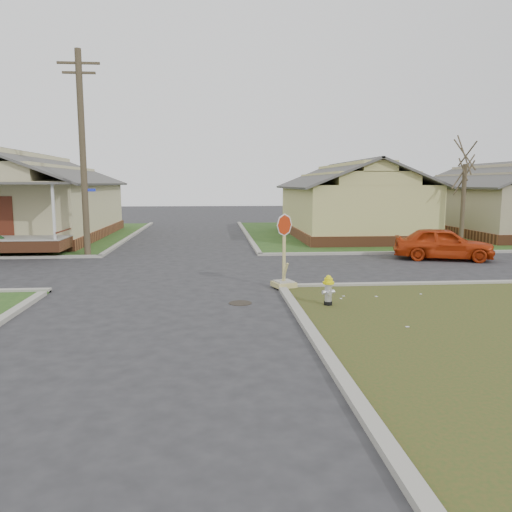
{
  "coord_description": "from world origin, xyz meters",
  "views": [
    {
      "loc": [
        1.49,
        -13.97,
        3.29
      ],
      "look_at": [
        2.77,
        1.0,
        1.1
      ],
      "focal_mm": 35.0,
      "sensor_mm": 36.0,
      "label": 1
    }
  ],
  "objects": [
    {
      "name": "utility_pole",
      "position": [
        -4.2,
        8.9,
        4.66
      ],
      "size": [
        1.8,
        0.28,
        9.0
      ],
      "color": "#423626",
      "rests_on": "ground"
    },
    {
      "name": "red_sedan",
      "position": [
        11.43,
        6.76,
        0.71
      ],
      "size": [
        4.45,
        2.81,
        1.41
      ],
      "primitive_type": "imported",
      "rotation": [
        0.0,
        0.0,
        1.27
      ],
      "color": "#B2300C",
      "rests_on": "ground"
    },
    {
      "name": "ground",
      "position": [
        0.0,
        0.0,
        0.0
      ],
      "size": [
        120.0,
        120.0,
        0.0
      ],
      "primitive_type": "plane",
      "color": "#262528",
      "rests_on": "ground"
    },
    {
      "name": "tree_mid_right",
      "position": [
        14.0,
        10.2,
        2.15
      ],
      "size": [
        0.22,
        0.22,
        4.2
      ],
      "primitive_type": "cylinder",
      "color": "#423626",
      "rests_on": "verge_far_right"
    },
    {
      "name": "manhole",
      "position": [
        2.2,
        -0.5,
        0.01
      ],
      "size": [
        0.64,
        0.64,
        0.01
      ],
      "primitive_type": "cylinder",
      "color": "black",
      "rests_on": "ground"
    },
    {
      "name": "fire_hydrant",
      "position": [
        4.54,
        -1.09,
        0.5
      ],
      "size": [
        0.3,
        0.3,
        0.82
      ],
      "rotation": [
        0.0,
        0.0,
        0.25
      ],
      "color": "black",
      "rests_on": "ground"
    },
    {
      "name": "stop_sign",
      "position": [
        3.68,
        1.37,
        0.55
      ],
      "size": [
        0.66,
        0.64,
        2.32
      ],
      "rotation": [
        0.0,
        0.0,
        0.32
      ],
      "color": "tan",
      "rests_on": "ground"
    },
    {
      "name": "side_house_tan",
      "position": [
        20.0,
        16.5,
        2.19
      ],
      "size": [
        7.6,
        11.6,
        4.7
      ],
      "color": "brown",
      "rests_on": "ground"
    },
    {
      "name": "curbs",
      "position": [
        0.0,
        5.0,
        0.0
      ],
      "size": [
        80.0,
        40.0,
        0.12
      ],
      "primitive_type": null,
      "color": "gray",
      "rests_on": "ground"
    },
    {
      "name": "side_house_yellow",
      "position": [
        10.0,
        16.5,
        2.19
      ],
      "size": [
        7.6,
        11.6,
        4.7
      ],
      "color": "brown",
      "rests_on": "ground"
    },
    {
      "name": "corner_house",
      "position": [
        -10.0,
        16.68,
        2.28
      ],
      "size": [
        10.1,
        15.5,
        5.3
      ],
      "color": "brown",
      "rests_on": "ground"
    }
  ]
}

